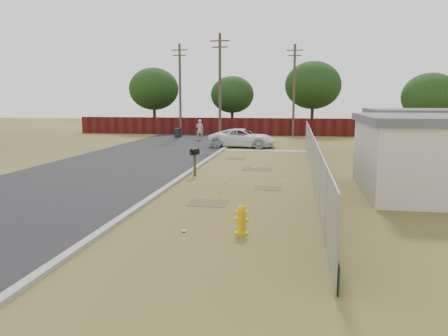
% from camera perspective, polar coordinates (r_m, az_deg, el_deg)
% --- Properties ---
extents(ground, '(120.00, 120.00, 0.00)m').
position_cam_1_polar(ground, '(20.52, 2.82, -1.46)').
color(ground, olive).
rests_on(ground, ground).
extents(street, '(15.10, 60.00, 0.12)m').
position_cam_1_polar(street, '(29.75, -8.41, 1.75)').
color(street, black).
rests_on(street, ground).
extents(chainlink_fence, '(0.10, 27.06, 2.02)m').
position_cam_1_polar(chainlink_fence, '(21.30, 11.52, 0.92)').
color(chainlink_fence, '#92949A').
rests_on(chainlink_fence, ground).
extents(privacy_fence, '(30.00, 0.12, 1.80)m').
position_cam_1_polar(privacy_fence, '(45.90, -1.07, 5.47)').
color(privacy_fence, '#43120E').
rests_on(privacy_fence, ground).
extents(utility_poles, '(12.60, 8.24, 9.00)m').
position_cam_1_polar(utility_poles, '(41.16, 1.06, 10.35)').
color(utility_poles, '#493D30').
rests_on(utility_poles, ground).
extents(houses, '(9.30, 17.24, 3.10)m').
position_cam_1_polar(houses, '(24.44, 27.02, 2.94)').
color(houses, beige).
rests_on(houses, ground).
extents(horizon_trees, '(33.32, 31.94, 7.78)m').
position_cam_1_polar(horizon_trees, '(43.64, 7.58, 10.11)').
color(horizon_trees, '#372818').
rests_on(horizon_trees, ground).
extents(fire_hydrant, '(0.42, 0.43, 0.88)m').
position_cam_1_polar(fire_hydrant, '(12.18, 2.28, -6.78)').
color(fire_hydrant, '#DFA90B').
rests_on(fire_hydrant, ground).
extents(mailbox, '(0.40, 0.58, 1.35)m').
position_cam_1_polar(mailbox, '(21.24, -3.86, 1.80)').
color(mailbox, '#4E3F2C').
rests_on(mailbox, ground).
extents(pickup_truck, '(5.36, 2.86, 1.43)m').
position_cam_1_polar(pickup_truck, '(34.11, 2.45, 3.94)').
color(pickup_truck, white).
rests_on(pickup_truck, ground).
extents(pedestrian, '(0.74, 0.53, 1.89)m').
position_cam_1_polar(pedestrian, '(40.07, -3.18, 5.01)').
color(pedestrian, tan).
rests_on(pedestrian, ground).
extents(trash_bin, '(0.63, 0.69, 0.89)m').
position_cam_1_polar(trash_bin, '(43.10, -6.06, 4.60)').
color(trash_bin, black).
rests_on(trash_bin, ground).
extents(scattered_litter, '(2.66, 11.84, 0.07)m').
position_cam_1_polar(scattered_litter, '(17.81, 1.91, -2.94)').
color(scattered_litter, white).
rests_on(scattered_litter, ground).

